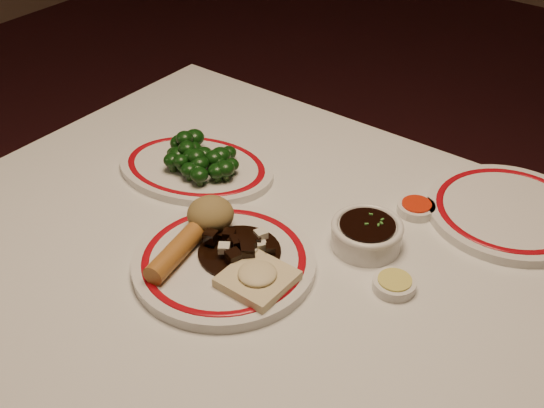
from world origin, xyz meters
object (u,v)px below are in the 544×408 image
(rice_mound, at_px, (210,214))
(broccoli_plate, at_px, (196,168))
(stirfry_heap, at_px, (240,248))
(main_plate, at_px, (224,262))
(broccoli_pile, at_px, (198,157))
(soy_bowl, at_px, (367,235))
(fried_wonton, at_px, (257,277))
(dining_table, at_px, (279,304))
(spring_roll, at_px, (175,253))

(rice_mound, xyz_separation_m, broccoli_plate, (-0.15, 0.13, -0.04))
(stirfry_heap, distance_m, broccoli_plate, 0.27)
(main_plate, height_order, broccoli_pile, broccoli_pile)
(rice_mound, bearing_deg, main_plate, -34.61)
(stirfry_heap, distance_m, soy_bowl, 0.20)
(fried_wonton, bearing_deg, soy_bowl, 69.63)
(main_plate, xyz_separation_m, rice_mound, (-0.06, 0.04, 0.03))
(dining_table, height_order, broccoli_plate, broccoli_plate)
(fried_wonton, height_order, stirfry_heap, stirfry_heap)
(rice_mound, relative_size, broccoli_pile, 0.46)
(broccoli_plate, relative_size, broccoli_pile, 2.09)
(dining_table, distance_m, spring_roll, 0.20)
(main_plate, xyz_separation_m, broccoli_pile, (-0.20, 0.17, 0.03))
(broccoli_plate, distance_m, broccoli_pile, 0.03)
(broccoli_plate, bearing_deg, dining_table, -21.56)
(rice_mound, height_order, spring_roll, rice_mound)
(main_plate, relative_size, broccoli_plate, 0.83)
(broccoli_pile, height_order, soy_bowl, broccoli_pile)
(broccoli_pile, bearing_deg, rice_mound, -41.30)
(spring_roll, bearing_deg, fried_wonton, 5.18)
(broccoli_pile, bearing_deg, soy_bowl, 1.61)
(dining_table, bearing_deg, soy_bowl, 52.81)
(fried_wonton, xyz_separation_m, soy_bowl, (0.07, 0.19, -0.01))
(dining_table, distance_m, main_plate, 0.13)
(stirfry_heap, relative_size, broccoli_pile, 0.78)
(dining_table, height_order, broccoli_pile, broccoli_pile)
(stirfry_heap, distance_m, broccoli_pile, 0.26)
(dining_table, height_order, soy_bowl, soy_bowl)
(dining_table, relative_size, main_plate, 4.23)
(spring_roll, relative_size, fried_wonton, 1.26)
(fried_wonton, bearing_deg, broccoli_plate, 147.71)
(fried_wonton, bearing_deg, spring_roll, -163.76)
(rice_mound, bearing_deg, stirfry_heap, -15.12)
(dining_table, relative_size, stirfry_heap, 9.41)
(rice_mound, bearing_deg, broccoli_plate, 139.92)
(rice_mound, distance_m, spring_roll, 0.10)
(broccoli_plate, bearing_deg, spring_roll, -53.84)
(spring_roll, xyz_separation_m, broccoli_pile, (-0.15, 0.22, 0.00))
(fried_wonton, distance_m, soy_bowl, 0.20)
(broccoli_plate, bearing_deg, stirfry_heap, -32.90)
(rice_mound, distance_m, broccoli_plate, 0.20)
(broccoli_plate, relative_size, soy_bowl, 3.05)
(dining_table, distance_m, broccoli_plate, 0.31)
(stirfry_heap, height_order, broccoli_pile, broccoli_pile)
(main_plate, distance_m, broccoli_pile, 0.26)
(fried_wonton, bearing_deg, rice_mound, 157.84)
(main_plate, bearing_deg, dining_table, 47.28)
(dining_table, height_order, stirfry_heap, stirfry_heap)
(broccoli_pile, relative_size, soy_bowl, 1.46)
(main_plate, relative_size, spring_roll, 2.39)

